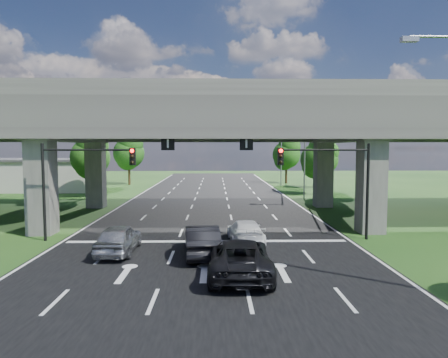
{
  "coord_description": "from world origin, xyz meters",
  "views": [
    {
      "loc": [
        0.55,
        -20.5,
        5.7
      ],
      "look_at": [
        1.15,
        8.93,
        3.43
      ],
      "focal_mm": 32.0,
      "sensor_mm": 36.0,
      "label": 1
    }
  ],
  "objects_px": {
    "streetlight_far": "(301,147)",
    "car_silver": "(119,239)",
    "signal_left": "(79,173)",
    "streetlight_beyond": "(279,147)",
    "car_dark": "(202,240)",
    "car_white": "(245,232)",
    "signal_right": "(334,173)",
    "car_trailing": "(239,257)"
  },
  "relations": [
    {
      "from": "car_white",
      "to": "signal_left",
      "type": "bearing_deg",
      "value": -8.16
    },
    {
      "from": "signal_right",
      "to": "car_dark",
      "type": "height_order",
      "value": "signal_right"
    },
    {
      "from": "signal_right",
      "to": "streetlight_beyond",
      "type": "relative_size",
      "value": 0.6
    },
    {
      "from": "signal_right",
      "to": "streetlight_far",
      "type": "relative_size",
      "value": 0.6
    },
    {
      "from": "streetlight_beyond",
      "to": "car_dark",
      "type": "height_order",
      "value": "streetlight_beyond"
    },
    {
      "from": "signal_left",
      "to": "car_white",
      "type": "distance_m",
      "value": 10.76
    },
    {
      "from": "car_dark",
      "to": "car_white",
      "type": "height_order",
      "value": "car_dark"
    },
    {
      "from": "streetlight_far",
      "to": "car_silver",
      "type": "relative_size",
      "value": 2.17
    },
    {
      "from": "signal_right",
      "to": "car_trailing",
      "type": "distance_m",
      "value": 9.91
    },
    {
      "from": "streetlight_far",
      "to": "car_silver",
      "type": "height_order",
      "value": "streetlight_far"
    },
    {
      "from": "signal_right",
      "to": "car_trailing",
      "type": "relative_size",
      "value": 1.03
    },
    {
      "from": "signal_right",
      "to": "streetlight_far",
      "type": "height_order",
      "value": "streetlight_far"
    },
    {
      "from": "signal_left",
      "to": "car_trailing",
      "type": "distance_m",
      "value": 12.18
    },
    {
      "from": "car_trailing",
      "to": "car_silver",
      "type": "bearing_deg",
      "value": -30.62
    },
    {
      "from": "car_dark",
      "to": "car_trailing",
      "type": "bearing_deg",
      "value": 113.27
    },
    {
      "from": "signal_left",
      "to": "car_silver",
      "type": "distance_m",
      "value": 5.49
    },
    {
      "from": "streetlight_far",
      "to": "car_white",
      "type": "distance_m",
      "value": 22.97
    },
    {
      "from": "car_dark",
      "to": "car_silver",
      "type": "bearing_deg",
      "value": -13.01
    },
    {
      "from": "streetlight_beyond",
      "to": "car_white",
      "type": "height_order",
      "value": "streetlight_beyond"
    },
    {
      "from": "car_silver",
      "to": "car_white",
      "type": "distance_m",
      "value": 7.35
    },
    {
      "from": "car_silver",
      "to": "car_trailing",
      "type": "bearing_deg",
      "value": 148.38
    },
    {
      "from": "signal_right",
      "to": "car_silver",
      "type": "relative_size",
      "value": 1.3
    },
    {
      "from": "car_silver",
      "to": "signal_right",
      "type": "bearing_deg",
      "value": -166.31
    },
    {
      "from": "signal_right",
      "to": "signal_left",
      "type": "distance_m",
      "value": 15.65
    },
    {
      "from": "signal_left",
      "to": "streetlight_far",
      "type": "height_order",
      "value": "streetlight_far"
    },
    {
      "from": "streetlight_beyond",
      "to": "signal_left",
      "type": "bearing_deg",
      "value": -116.43
    },
    {
      "from": "streetlight_far",
      "to": "car_silver",
      "type": "bearing_deg",
      "value": -122.71
    },
    {
      "from": "streetlight_far",
      "to": "car_white",
      "type": "height_order",
      "value": "streetlight_far"
    },
    {
      "from": "streetlight_beyond",
      "to": "car_dark",
      "type": "distance_m",
      "value": 41.32
    },
    {
      "from": "signal_left",
      "to": "car_silver",
      "type": "relative_size",
      "value": 1.3
    },
    {
      "from": "streetlight_beyond",
      "to": "streetlight_far",
      "type": "bearing_deg",
      "value": -90.0
    },
    {
      "from": "car_dark",
      "to": "car_white",
      "type": "distance_m",
      "value": 3.69
    },
    {
      "from": "streetlight_far",
      "to": "car_white",
      "type": "bearing_deg",
      "value": -110.33
    },
    {
      "from": "signal_left",
      "to": "car_dark",
      "type": "distance_m",
      "value": 9.09
    },
    {
      "from": "signal_left",
      "to": "car_trailing",
      "type": "xyz_separation_m",
      "value": [
        9.42,
        -6.95,
        -3.35
      ]
    },
    {
      "from": "signal_right",
      "to": "signal_left",
      "type": "bearing_deg",
      "value": 180.0
    },
    {
      "from": "car_silver",
      "to": "signal_left",
      "type": "bearing_deg",
      "value": -44.33
    },
    {
      "from": "signal_left",
      "to": "car_white",
      "type": "bearing_deg",
      "value": -5.31
    },
    {
      "from": "car_white",
      "to": "car_silver",
      "type": "bearing_deg",
      "value": 13.67
    },
    {
      "from": "streetlight_far",
      "to": "streetlight_beyond",
      "type": "xyz_separation_m",
      "value": [
        0.0,
        16.0,
        0.0
      ]
    },
    {
      "from": "signal_right",
      "to": "streetlight_beyond",
      "type": "xyz_separation_m",
      "value": [
        2.27,
        36.06,
        1.66
      ]
    },
    {
      "from": "streetlight_far",
      "to": "car_dark",
      "type": "xyz_separation_m",
      "value": [
        -10.29,
        -23.71,
        -5.01
      ]
    }
  ]
}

